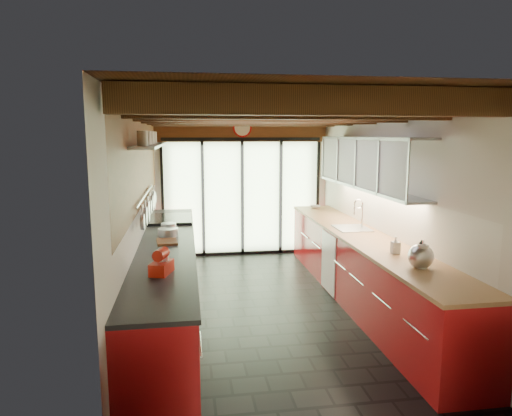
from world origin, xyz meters
name	(u,v)px	position (x,y,z in m)	size (l,w,h in m)	color
ground	(268,307)	(0.00, 0.00, 0.00)	(5.50, 5.50, 0.00)	black
room_shell	(268,181)	(0.00, 0.00, 1.65)	(5.50, 5.50, 5.50)	silver
ceiling_beams	(263,117)	(0.00, 0.38, 2.46)	(3.14, 5.06, 4.90)	#593316
glass_door	(242,166)	(0.00, 2.69, 1.66)	(2.95, 0.10, 2.90)	#C6EAAD
left_counter	(168,277)	(-1.28, 0.00, 0.46)	(0.68, 5.00, 0.92)	#B61419
range_stove	(171,248)	(-1.28, 1.45, 0.47)	(0.66, 0.90, 0.97)	silver
right_counter	(361,268)	(1.27, 0.00, 0.46)	(0.68, 5.00, 0.92)	#B61419
sink_assembly	(353,226)	(1.29, 0.40, 0.96)	(0.45, 0.52, 0.43)	silver
upper_cabinets_right	(368,163)	(1.43, 0.30, 1.85)	(0.34, 3.00, 3.00)	silver
left_wall_fixtures	(150,170)	(-1.47, 0.29, 1.78)	(0.28, 2.60, 0.96)	silver
stand_mixer	(161,263)	(-1.27, -1.33, 1.02)	(0.24, 0.31, 0.25)	red
pot_large	(169,228)	(-1.27, 0.54, 0.98)	(0.20, 0.20, 0.13)	silver
pot_small	(168,232)	(-1.27, 0.33, 0.97)	(0.26, 0.26, 0.10)	silver
cutting_board	(167,242)	(-1.27, -0.07, 0.93)	(0.24, 0.34, 0.03)	brown
kettle	(421,255)	(1.27, -1.52, 1.05)	(0.33, 0.35, 0.30)	silver
paper_towel	(422,257)	(1.27, -1.55, 1.04)	(0.13, 0.13, 0.29)	white
soap_bottle	(396,245)	(1.27, -0.96, 1.02)	(0.09, 0.09, 0.20)	silver
bowl	(315,207)	(1.27, 2.25, 0.94)	(0.19, 0.19, 0.05)	silver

